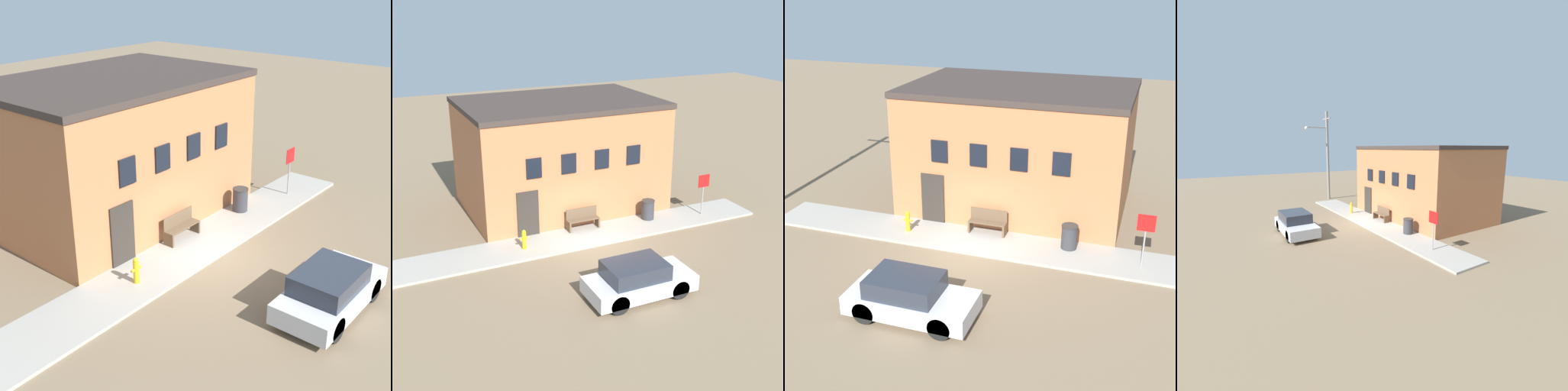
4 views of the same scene
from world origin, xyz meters
The scene contains 8 objects.
ground_plane centered at (0.00, 0.00, 0.00)m, with size 80.00×80.00×0.00m, color #7A664C.
sidewalk centered at (0.00, 1.10, 0.05)m, with size 17.36×2.20×0.11m.
brick_building centered at (0.55, 5.37, 2.72)m, with size 9.47×6.47×5.44m.
fire_hydrant centered at (-2.88, 0.97, 0.54)m, with size 0.40×0.19×0.87m.
stop_sign centered at (6.27, 0.96, 1.52)m, with size 0.62×0.06×2.03m.
bench centered at (0.24, 1.84, 0.58)m, with size 1.52×0.44×0.98m.
trash_bin centered at (3.56, 1.57, 0.58)m, with size 0.63×0.63×0.94m.
parked_car centered at (-0.30, -4.23, 0.66)m, with size 3.95×1.77×1.37m.
Camera 2 is at (-9.19, -19.13, 10.47)m, focal length 50.00 mm.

